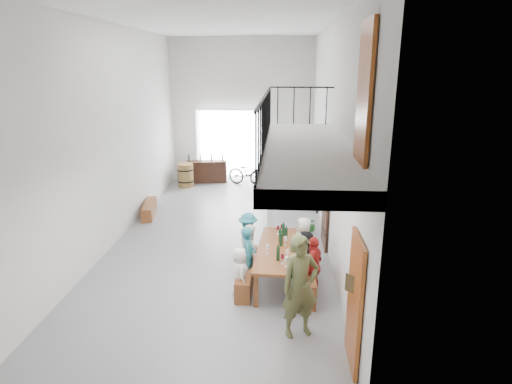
# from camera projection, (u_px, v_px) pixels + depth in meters

# --- Properties ---
(floor) EXTENTS (12.00, 12.00, 0.00)m
(floor) POSITION_uv_depth(u_px,v_px,m) (222.00, 237.00, 11.56)
(floor) COLOR gray
(floor) RESTS_ON ground
(room_walls) EXTENTS (12.00, 12.00, 12.00)m
(room_walls) POSITION_uv_depth(u_px,v_px,m) (219.00, 104.00, 10.54)
(room_walls) COLOR silver
(room_walls) RESTS_ON ground
(gateway_portal) EXTENTS (2.80, 0.08, 2.80)m
(gateway_portal) POSITION_uv_depth(u_px,v_px,m) (232.00, 146.00, 16.87)
(gateway_portal) COLOR white
(gateway_portal) RESTS_ON ground
(right_wall_decor) EXTENTS (0.07, 8.28, 5.07)m
(right_wall_decor) POSITION_uv_depth(u_px,v_px,m) (334.00, 198.00, 9.12)
(right_wall_decor) COLOR #994417
(right_wall_decor) RESTS_ON ground
(balcony) EXTENTS (1.52, 5.62, 4.00)m
(balcony) POSITION_uv_depth(u_px,v_px,m) (305.00, 154.00, 7.61)
(balcony) COLOR silver
(balcony) RESTS_ON ground
(tasting_table) EXTENTS (1.11, 2.43, 0.79)m
(tasting_table) POSITION_uv_depth(u_px,v_px,m) (281.00, 252.00, 8.97)
(tasting_table) COLOR brown
(tasting_table) RESTS_ON ground
(bench_inner) EXTENTS (0.34, 1.93, 0.44)m
(bench_inner) POSITION_uv_depth(u_px,v_px,m) (247.00, 272.00, 9.14)
(bench_inner) COLOR brown
(bench_inner) RESTS_ON ground
(bench_wall) EXTENTS (0.32, 2.24, 0.51)m
(bench_wall) POSITION_uv_depth(u_px,v_px,m) (306.00, 272.00, 9.07)
(bench_wall) COLOR brown
(bench_wall) RESTS_ON ground
(tableware) EXTENTS (0.49, 1.87, 0.35)m
(tableware) POSITION_uv_depth(u_px,v_px,m) (282.00, 242.00, 8.92)
(tableware) COLOR black
(tableware) RESTS_ON tasting_table
(side_bench) EXTENTS (0.56, 1.46, 0.40)m
(side_bench) POSITION_uv_depth(u_px,v_px,m) (149.00, 209.00, 13.21)
(side_bench) COLOR brown
(side_bench) RESTS_ON ground
(oak_barrel) EXTENTS (0.60, 0.60, 0.89)m
(oak_barrel) POSITION_uv_depth(u_px,v_px,m) (186.00, 175.00, 16.28)
(oak_barrel) COLOR brown
(oak_barrel) RESTS_ON ground
(serving_counter) EXTENTS (1.65, 0.68, 0.85)m
(serving_counter) POSITION_uv_depth(u_px,v_px,m) (206.00, 172.00, 16.93)
(serving_counter) COLOR #351D13
(serving_counter) RESTS_ON ground
(counter_bottles) EXTENTS (1.35, 0.24, 0.28)m
(counter_bottles) POSITION_uv_depth(u_px,v_px,m) (206.00, 158.00, 16.76)
(counter_bottles) COLOR black
(counter_bottles) RESTS_ON serving_counter
(guest_left_a) EXTENTS (0.48, 0.59, 1.06)m
(guest_left_a) POSITION_uv_depth(u_px,v_px,m) (240.00, 273.00, 8.45)
(guest_left_a) COLOR white
(guest_left_a) RESTS_ON ground
(guest_left_b) EXTENTS (0.33, 0.48, 1.29)m
(guest_left_b) POSITION_uv_depth(u_px,v_px,m) (248.00, 256.00, 8.93)
(guest_left_b) COLOR #236D77
(guest_left_b) RESTS_ON ground
(guest_left_c) EXTENTS (0.53, 0.63, 1.17)m
(guest_left_c) POSITION_uv_depth(u_px,v_px,m) (250.00, 250.00, 9.39)
(guest_left_c) COLOR white
(guest_left_c) RESTS_ON ground
(guest_left_d) EXTENTS (0.54, 0.84, 1.23)m
(guest_left_d) POSITION_uv_depth(u_px,v_px,m) (248.00, 238.00, 9.91)
(guest_left_d) COLOR #236D77
(guest_left_d) RESTS_ON ground
(guest_right_a) EXTENTS (0.59, 0.80, 1.26)m
(guest_right_a) POSITION_uv_depth(u_px,v_px,m) (313.00, 266.00, 8.50)
(guest_right_a) COLOR red
(guest_right_a) RESTS_ON ground
(guest_right_b) EXTENTS (0.63, 1.09, 1.12)m
(guest_right_b) POSITION_uv_depth(u_px,v_px,m) (306.00, 255.00, 9.16)
(guest_right_b) COLOR black
(guest_right_b) RESTS_ON ground
(guest_right_c) EXTENTS (0.47, 0.64, 1.21)m
(guest_right_c) POSITION_uv_depth(u_px,v_px,m) (303.00, 243.00, 9.70)
(guest_right_c) COLOR white
(guest_right_c) RESTS_ON ground
(host_standing) EXTENTS (0.78, 0.66, 1.82)m
(host_standing) POSITION_uv_depth(u_px,v_px,m) (300.00, 287.00, 7.16)
(host_standing) COLOR #515731
(host_standing) RESTS_ON ground
(potted_plant) EXTENTS (0.43, 0.40, 0.38)m
(potted_plant) POSITION_uv_depth(u_px,v_px,m) (312.00, 224.00, 11.96)
(potted_plant) COLOR #16501B
(potted_plant) RESTS_ON ground
(bicycle_near) EXTENTS (1.98, 1.31, 0.98)m
(bicycle_near) POSITION_uv_depth(u_px,v_px,m) (251.00, 173.00, 16.37)
(bicycle_near) COLOR black
(bicycle_near) RESTS_ON ground
(bicycle_far) EXTENTS (1.71, 0.56, 1.01)m
(bicycle_far) POSITION_uv_depth(u_px,v_px,m) (272.00, 174.00, 16.26)
(bicycle_far) COLOR black
(bicycle_far) RESTS_ON ground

